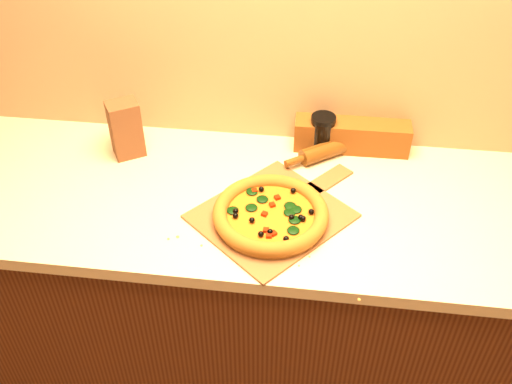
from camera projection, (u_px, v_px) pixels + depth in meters
The scene contains 10 objects.
cabinet at pixel (285, 300), 2.00m from camera, with size 2.80×0.65×0.86m, color #431D0E.
countertop at pixel (289, 204), 1.71m from camera, with size 2.84×0.68×0.04m, color beige.
pizza_peel at pixel (275, 214), 1.64m from camera, with size 0.52×0.53×0.01m.
pizza at pixel (271, 214), 1.60m from camera, with size 0.33×0.33×0.05m.
bottle_cap at pixel (278, 221), 1.62m from camera, with size 0.03×0.03×0.01m, color black.
rolling_pin at pixel (338, 146), 1.86m from camera, with size 0.34×0.25×0.05m.
bread_bag at pixel (352, 133), 1.87m from camera, with size 0.37×0.12×0.10m, color brown.
wine_glass at pixel (126, 113), 1.83m from camera, with size 0.07×0.07×0.17m.
paper_bag at pixel (126, 129), 1.81m from camera, with size 0.10×0.08×0.19m, color brown.
dark_jar at pixel (322, 133), 1.85m from camera, with size 0.08×0.08×0.13m.
Camera 1 is at (0.06, 0.14, 2.01)m, focal length 40.00 mm.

